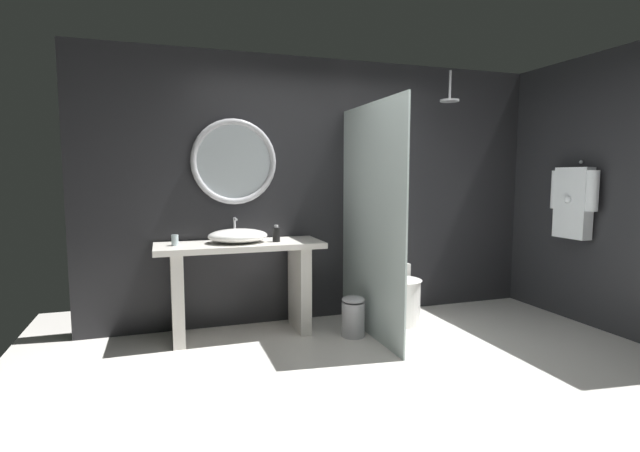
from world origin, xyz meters
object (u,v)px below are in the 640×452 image
(vessel_sink, at_px, (238,236))
(soap_dispenser, at_px, (276,234))
(toilet, at_px, (398,295))
(tumbler_cup, at_px, (175,240))
(hanging_bathrobe, at_px, (573,200))
(rain_shower_head, at_px, (450,98))
(round_wall_mirror, at_px, (234,162))
(waste_bin, at_px, (353,316))

(vessel_sink, distance_m, soap_dispenser, 0.35)
(toilet, bearing_deg, vessel_sink, 176.05)
(tumbler_cup, bearing_deg, hanging_bathrobe, -9.45)
(tumbler_cup, relative_size, rain_shower_head, 0.31)
(tumbler_cup, height_order, round_wall_mirror, round_wall_mirror)
(soap_dispenser, xyz_separation_m, waste_bin, (0.63, -0.32, -0.73))
(tumbler_cup, height_order, soap_dispenser, soap_dispenser)
(soap_dispenser, distance_m, round_wall_mirror, 0.80)
(vessel_sink, bearing_deg, soap_dispenser, -8.98)
(toilet, bearing_deg, round_wall_mirror, 166.89)
(tumbler_cup, xyz_separation_m, hanging_bathrobe, (3.72, -0.62, 0.32))
(vessel_sink, distance_m, toilet, 1.69)
(tumbler_cup, distance_m, soap_dispenser, 0.89)
(round_wall_mirror, height_order, rain_shower_head, rain_shower_head)
(round_wall_mirror, bearing_deg, rain_shower_head, -7.25)
(hanging_bathrobe, relative_size, toilet, 1.34)
(vessel_sink, distance_m, hanging_bathrobe, 3.25)
(soap_dispenser, bearing_deg, hanging_bathrobe, -11.55)
(tumbler_cup, bearing_deg, waste_bin, -13.29)
(tumbler_cup, distance_m, hanging_bathrobe, 3.78)
(waste_bin, bearing_deg, tumbler_cup, 166.71)
(round_wall_mirror, relative_size, toilet, 1.40)
(toilet, bearing_deg, soap_dispenser, 177.48)
(toilet, relative_size, waste_bin, 1.53)
(rain_shower_head, bearing_deg, tumbler_cup, 179.89)
(hanging_bathrobe, relative_size, waste_bin, 2.04)
(vessel_sink, distance_m, round_wall_mirror, 0.71)
(vessel_sink, xyz_separation_m, tumbler_cup, (-0.54, -0.01, -0.02))
(hanging_bathrobe, bearing_deg, waste_bin, 173.24)
(toilet, height_order, waste_bin, toilet)
(tumbler_cup, xyz_separation_m, rain_shower_head, (2.69, -0.01, 1.33))
(hanging_bathrobe, bearing_deg, round_wall_mirror, 164.35)
(soap_dispenser, relative_size, round_wall_mirror, 0.19)
(vessel_sink, relative_size, hanging_bathrobe, 0.70)
(round_wall_mirror, bearing_deg, hanging_bathrobe, -15.65)
(tumbler_cup, xyz_separation_m, toilet, (2.10, -0.09, -0.63))
(soap_dispenser, xyz_separation_m, round_wall_mirror, (-0.33, 0.31, 0.66))
(round_wall_mirror, bearing_deg, soap_dispenser, -43.26)
(vessel_sink, bearing_deg, round_wall_mirror, 86.35)
(round_wall_mirror, relative_size, hanging_bathrobe, 1.05)
(tumbler_cup, distance_m, rain_shower_head, 3.00)
(toilet, distance_m, waste_bin, 0.65)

